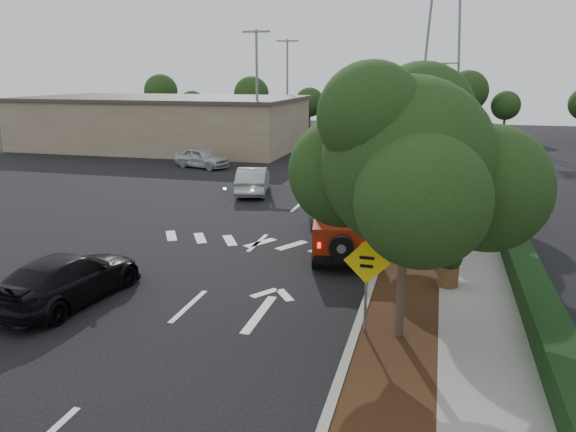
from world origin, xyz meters
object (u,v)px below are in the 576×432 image
(silver_suv_ahead, at_px, (349,201))
(black_suv_oncoming, at_px, (68,278))
(red_jeep, at_px, (341,225))
(speed_hump_sign, at_px, (367,273))

(silver_suv_ahead, relative_size, black_suv_oncoming, 1.21)
(black_suv_oncoming, bearing_deg, red_jeep, -130.19)
(black_suv_oncoming, relative_size, speed_hump_sign, 2.02)
(black_suv_oncoming, distance_m, speed_hump_sign, 8.13)
(speed_hump_sign, bearing_deg, red_jeep, 105.35)
(red_jeep, xyz_separation_m, speed_hump_sign, (1.63, -6.01, 0.54))
(speed_hump_sign, bearing_deg, black_suv_oncoming, -179.98)
(red_jeep, height_order, black_suv_oncoming, red_jeep)
(red_jeep, bearing_deg, silver_suv_ahead, 85.31)
(red_jeep, xyz_separation_m, silver_suv_ahead, (-0.50, 4.97, -0.28))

